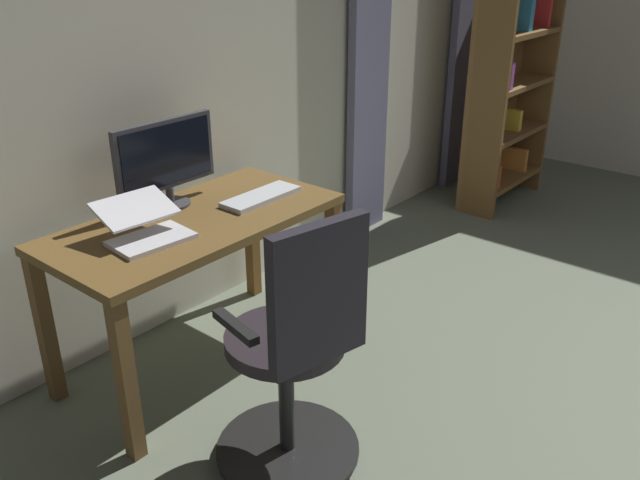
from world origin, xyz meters
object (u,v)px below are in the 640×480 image
at_px(laptop, 145,228).
at_px(computer_monitor, 166,158).
at_px(computer_keyboard, 261,197).
at_px(office_chair, 296,359).
at_px(bookshelf, 506,82).
at_px(desk, 197,239).

bearing_deg(laptop, computer_monitor, -137.99).
bearing_deg(computer_keyboard, computer_monitor, -40.71).
height_order(office_chair, bookshelf, bookshelf).
relative_size(desk, computer_keyboard, 3.22).
relative_size(desk, office_chair, 1.24).
distance_m(computer_monitor, laptop, 0.42).
distance_m(office_chair, computer_monitor, 1.16).
distance_m(desk, computer_keyboard, 0.38).
xyz_separation_m(desk, computer_keyboard, (-0.35, 0.06, 0.12)).
distance_m(desk, bookshelf, 2.91).
xyz_separation_m(desk, bookshelf, (-2.89, 0.08, 0.27)).
xyz_separation_m(office_chair, laptop, (0.02, -0.79, 0.30)).
bearing_deg(laptop, desk, -170.17).
relative_size(office_chair, laptop, 3.12).
distance_m(desk, computer_monitor, 0.39).
bearing_deg(desk, bookshelf, 178.38).
bearing_deg(computer_monitor, desk, 80.86).
bearing_deg(bookshelf, desk, -1.62).
height_order(computer_monitor, laptop, computer_monitor).
height_order(computer_keyboard, bookshelf, bookshelf).
relative_size(computer_keyboard, laptop, 1.20).
xyz_separation_m(office_chair, bookshelf, (-3.15, -0.73, 0.41)).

